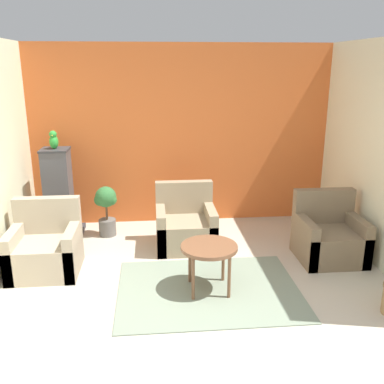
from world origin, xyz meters
name	(u,v)px	position (x,y,z in m)	size (l,w,h in m)	color
ground_plane	(209,346)	(0.00, 0.00, 0.00)	(20.00, 20.00, 0.00)	beige
wall_back_accent	(182,136)	(0.00, 3.28, 1.36)	(4.64, 0.06, 2.71)	orange
wall_right	(380,155)	(2.29, 1.62, 1.36)	(0.06, 3.25, 2.71)	beige
area_rug	(209,290)	(0.12, 0.98, 0.01)	(1.99, 1.52, 0.01)	gray
coffee_table	(209,250)	(0.12, 0.98, 0.48)	(0.62, 0.62, 0.54)	brown
armchair_left	(46,250)	(-1.76, 1.63, 0.28)	(0.79, 0.73, 0.85)	tan
armchair_right	(329,238)	(1.76, 1.65, 0.28)	(0.79, 0.73, 0.85)	#7A664C
armchair_middle	(186,227)	(-0.03, 2.22, 0.28)	(0.79, 0.73, 0.85)	#9E896B
birdcage	(59,196)	(-1.80, 2.78, 0.59)	(0.60, 0.60, 1.28)	#353539
parrot	(54,140)	(-1.80, 2.78, 1.40)	(0.12, 0.22, 0.26)	green
potted_plant	(106,206)	(-1.14, 2.71, 0.45)	(0.33, 0.30, 0.74)	#66605B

